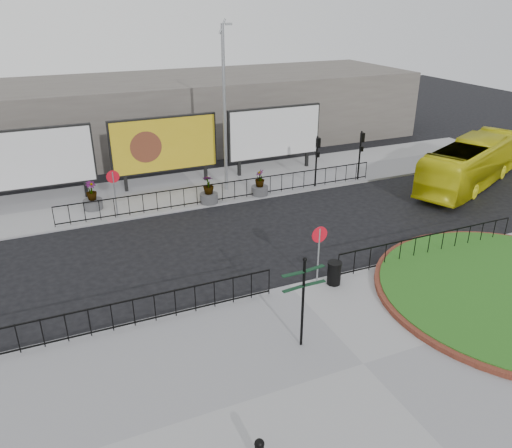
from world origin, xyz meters
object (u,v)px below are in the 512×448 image
planter_b (209,193)px  planter_c (260,186)px  planter_a (92,199)px  fingerpost_sign (303,294)px  bus (471,163)px  litter_bin (334,273)px  billboard_mid (165,145)px  lamp_post (225,108)px

planter_b → planter_c: (3.02, 0.00, -0.04)m
planter_a → fingerpost_sign: bearing=-72.0°
fingerpost_sign → planter_b: (1.20, 12.81, -1.34)m
fingerpost_sign → bus: (16.37, 9.48, -0.62)m
litter_bin → planter_a: size_ratio=0.62×
billboard_mid → planter_a: 5.27m
planter_a → bus: bearing=-13.2°
lamp_post → planter_c: bearing=-48.7°
planter_a → planter_c: 9.04m
litter_bin → planter_a: (-7.62, 11.60, 0.08)m
lamp_post → planter_b: lamp_post is taller
billboard_mid → planter_c: bearing=-39.0°
planter_c → planter_b: bearing=180.0°
billboard_mid → lamp_post: lamp_post is taller
planter_a → planter_b: planter_b is taller
litter_bin → billboard_mid: bearing=103.0°
planter_a → planter_c: size_ratio=1.04×
fingerpost_sign → planter_b: size_ratio=2.04×
lamp_post → litter_bin: bearing=-89.4°
lamp_post → fingerpost_sign: bearing=-101.1°
bus → planter_a: bus is taller
fingerpost_sign → planter_c: fingerpost_sign is taller
bus → planter_b: (-15.17, 3.34, -0.72)m
planter_a → planter_c: planter_a is taller
billboard_mid → planter_c: 6.00m
bus → litter_bin: bearing=92.1°
billboard_mid → lamp_post: bearing=-33.3°
lamp_post → planter_a: (-7.50, -0.00, -4.16)m
billboard_mid → planter_c: size_ratio=4.24×
bus → planter_b: bearing=53.3°
billboard_mid → bus: bearing=-22.6°
planter_c → bus: bearing=-15.4°
planter_c → fingerpost_sign: bearing=-108.2°
bus → planter_a: bearing=52.5°
litter_bin → fingerpost_sign: bearing=-136.3°
lamp_post → billboard_mid: bearing=146.7°
lamp_post → litter_bin: (0.13, -11.60, -4.23)m
billboard_mid → planter_b: billboard_mid is taller
lamp_post → bus: bearing=-20.0°
fingerpost_sign → planter_b: fingerpost_sign is taller
fingerpost_sign → litter_bin: bearing=43.9°
bus → planter_b: 15.55m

